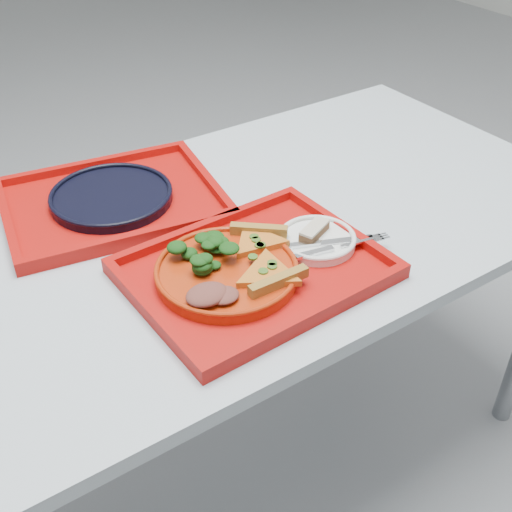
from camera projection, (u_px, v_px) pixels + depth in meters
name	position (u px, v px, depth m)	size (l,w,h in m)	color
ground	(234.00, 453.00, 1.76)	(10.00, 10.00, 0.00)	gray
table	(228.00, 256.00, 1.36)	(1.60, 0.80, 0.75)	#B1BFC7
tray_main	(255.00, 272.00, 1.19)	(0.45, 0.35, 0.01)	#A40C08
tray_far	(112.00, 203.00, 1.38)	(0.45, 0.35, 0.01)	#A40C08
dinner_plate	(227.00, 273.00, 1.16)	(0.26, 0.26, 0.02)	#A92A0B
side_plate	(317.00, 241.00, 1.25)	(0.15, 0.15, 0.01)	white
navy_plate	(112.00, 198.00, 1.37)	(0.26, 0.26, 0.02)	black
pizza_slice_a	(268.00, 271.00, 1.13)	(0.13, 0.12, 0.02)	orange
pizza_slice_b	(257.00, 239.00, 1.21)	(0.13, 0.11, 0.02)	orange
salad_heap	(206.00, 247.00, 1.17)	(0.10, 0.09, 0.05)	black
meat_portion	(207.00, 294.00, 1.08)	(0.08, 0.06, 0.02)	brown
dessert_bar	(314.00, 230.00, 1.25)	(0.08, 0.06, 0.02)	#51341B
knife	(327.00, 242.00, 1.23)	(0.18, 0.02, 0.01)	silver
fork	(340.00, 246.00, 1.21)	(0.18, 0.02, 0.01)	silver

